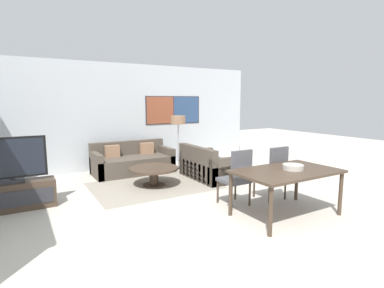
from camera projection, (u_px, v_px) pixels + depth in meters
ground_plane at (263, 249)px, 3.70m from camera, size 24.00×24.00×0.00m
wall_back at (126, 116)px, 8.09m from camera, size 7.93×0.09×2.80m
area_rug at (154, 185)px, 6.47m from camera, size 2.57×1.89×0.01m
tv_console at (14, 196)px, 5.00m from camera, size 1.28×0.40×0.48m
television at (11, 160)px, 4.92m from camera, size 1.08×0.20×0.76m
sofa_main at (132, 162)px, 7.63m from camera, size 1.95×0.93×0.78m
sofa_side at (208, 167)px, 7.05m from camera, size 0.93×1.46×0.78m
coffee_table at (154, 172)px, 6.43m from camera, size 1.06×1.06×0.40m
dining_table at (287, 174)px, 4.71m from camera, size 1.65×0.99×0.74m
dining_chair_left at (237, 175)px, 5.16m from camera, size 0.46×0.46×1.00m
dining_chair_centre at (274, 171)px, 5.49m from camera, size 0.46×0.46×1.00m
fruit_bowl at (293, 167)px, 4.74m from camera, size 0.33×0.33×0.08m
floor_lamp at (178, 123)px, 7.97m from camera, size 0.39×0.39×1.42m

